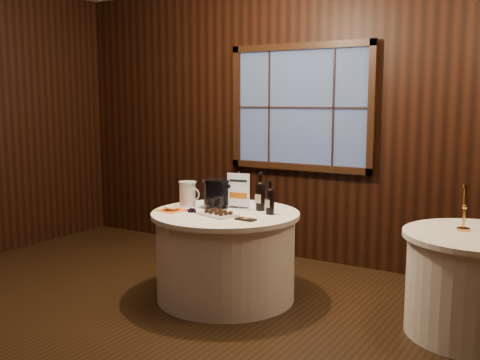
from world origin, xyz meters
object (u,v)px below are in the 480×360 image
Objects in this scene: port_bottle_left at (260,194)px; chocolate_plate at (218,213)px; side_table at (476,284)px; ice_bucket at (217,193)px; brass_candlestick at (464,214)px; chocolate_box at (246,219)px; port_bottle_right at (270,199)px; glass_pitcher at (188,194)px; main_table at (226,255)px; grape_bunch at (193,210)px; cracker_bowl at (172,208)px; sign_stand at (239,197)px.

chocolate_plate is at bearing -113.05° from port_bottle_left.
side_table is at bearing 13.23° from chocolate_plate.
ice_bucket is at bearing 125.96° from chocolate_plate.
brass_candlestick reaches higher than chocolate_plate.
chocolate_plate is 1.04× the size of brass_candlestick.
side_table is at bearing 19.87° from chocolate_box.
port_bottle_right is 0.86× the size of brass_candlestick.
glass_pitcher is at bearing -173.80° from side_table.
chocolate_box reaches higher than main_table.
cracker_bowl is (-0.20, -0.03, 0.00)m from grape_bunch.
main_table is 0.66m from glass_pitcher.
ice_bucket is at bearing -167.18° from port_bottle_right.
sign_stand is 0.93× the size of chocolate_plate.
chocolate_plate is at bearing -78.32° from main_table.
chocolate_plate is at bearing -127.23° from port_bottle_right.
brass_candlestick is (1.56, 0.54, 0.12)m from chocolate_box.
cracker_bowl is at bearing -166.87° from brass_candlestick.
grape_bunch is (-2.23, -0.46, 0.40)m from side_table.
sign_stand is at bearing -158.85° from port_bottle_left.
chocolate_plate reaches higher than chocolate_box.
chocolate_plate is 1.57× the size of glass_pitcher.
sign_stand is at bearing 13.52° from glass_pitcher.
port_bottle_left reaches higher than side_table.
cracker_bowl is (-0.26, -0.31, -0.11)m from ice_bucket.
cracker_bowl is (-0.43, -0.19, 0.40)m from main_table.
grape_bunch is (-0.60, -0.28, -0.11)m from port_bottle_right.
main_table is 8.41× the size of grape_bunch.
glass_pitcher is 1.65× the size of cracker_bowl.
ice_bucket is at bearing -162.93° from port_bottle_left.
main_table is 3.80× the size of port_bottle_left.
sign_stand is 2.02× the size of chocolate_box.
port_bottle_left is 1.14× the size of port_bottle_right.
side_table is 2.03m from sign_stand.
grape_bunch is 1.10× the size of cracker_bowl.
side_table is 0.52m from brass_candlestick.
grape_bunch is at bearing -168.30° from side_table.
ice_bucket is 1.56× the size of chocolate_box.
grape_bunch is at bearing 179.97° from chocolate_plate.
port_bottle_left is 2.22× the size of grape_bunch.
brass_candlestick reaches higher than sign_stand.
port_bottle_left is at bearing -175.51° from brass_candlestick.
glass_pitcher reaches higher than cracker_bowl.
glass_pitcher reaches higher than chocolate_box.
ice_bucket reaches higher than cracker_bowl.
brass_candlestick reaches higher than side_table.
main_table is at bearing 35.04° from grape_bunch.
main_table is 2.02m from side_table.
port_bottle_right is at bearing 24.85° from grape_bunch.
ice_bucket is 0.74× the size of brass_candlestick.
grape_bunch is (-0.45, -0.38, -0.13)m from port_bottle_left.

